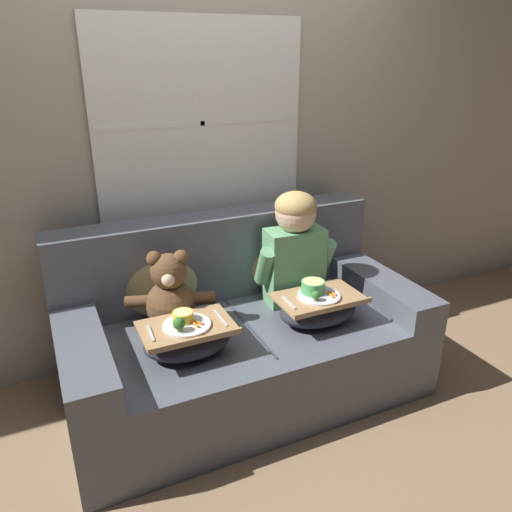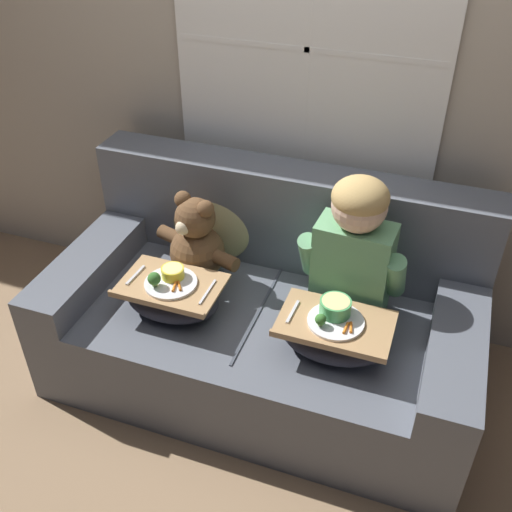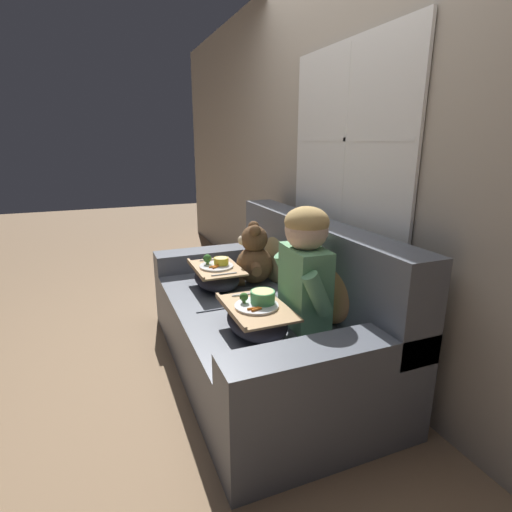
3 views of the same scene
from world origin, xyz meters
TOP-DOWN VIEW (x-y plane):
  - ground_plane at (0.00, 0.00)m, footprint 14.00×14.00m
  - wall_back_with_window at (0.00, 0.62)m, footprint 8.00×0.08m
  - couch at (0.00, 0.07)m, footprint 1.90×1.00m
  - throw_pillow_behind_child at (0.36, 0.31)m, footprint 0.41×0.20m
  - throw_pillow_behind_teddy at (-0.36, 0.31)m, footprint 0.43×0.21m
  - child_figure at (0.36, 0.12)m, footprint 0.47×0.23m
  - teddy_bear at (-0.37, 0.11)m, footprint 0.46×0.34m
  - lap_tray_child at (0.36, -0.16)m, footprint 0.46×0.30m
  - lap_tray_teddy at (-0.36, -0.16)m, footprint 0.44×0.30m

SIDE VIEW (x-z plane):
  - ground_plane at x=0.00m, z-range 0.00..0.00m
  - couch at x=0.00m, z-range -0.14..0.78m
  - lap_tray_teddy at x=-0.36m, z-range 0.40..0.62m
  - lap_tray_child at x=0.36m, z-range 0.40..0.63m
  - teddy_bear at x=-0.37m, z-range 0.40..0.83m
  - throw_pillow_behind_child at x=0.36m, z-range 0.41..0.84m
  - throw_pillow_behind_teddy at x=-0.36m, z-range 0.40..0.85m
  - child_figure at x=0.36m, z-range 0.46..1.11m
  - wall_back_with_window at x=0.00m, z-range 0.00..2.60m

